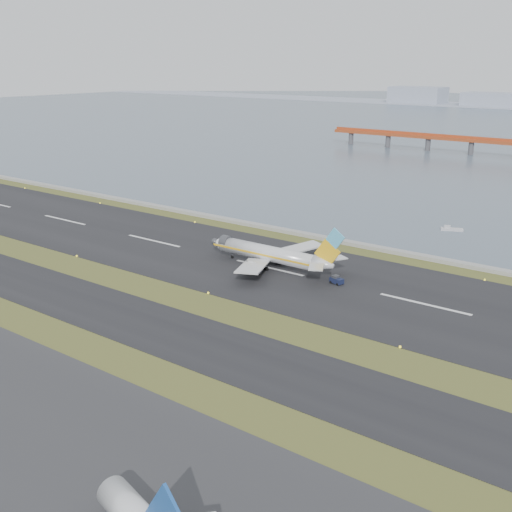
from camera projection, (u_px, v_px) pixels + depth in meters
name	position (u px, v px, depth m)	size (l,w,h in m)	color
ground	(184.00, 304.00, 133.44)	(1000.00, 1000.00, 0.00)	#334318
taxiway_strip	(142.00, 322.00, 124.29)	(1000.00, 18.00, 0.10)	black
runway_strip	(269.00, 268.00, 156.26)	(1000.00, 45.00, 0.10)	black
seawall	(332.00, 240.00, 178.96)	(1000.00, 2.50, 1.00)	gray
airliner	(272.00, 254.00, 155.47)	(38.52, 32.89, 12.80)	silver
pushback_tug	(336.00, 280.00, 145.00)	(3.40, 2.45, 1.97)	#141A38
workboat_near	(451.00, 229.00, 190.06)	(6.64, 4.29, 1.54)	#B8B7BC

